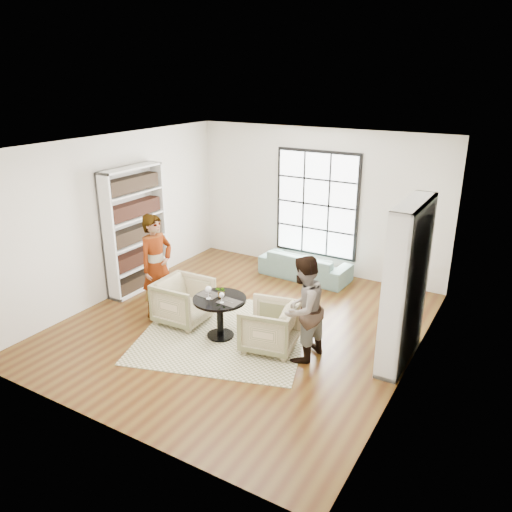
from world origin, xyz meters
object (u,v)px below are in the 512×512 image
Objects in this scene: pedestal_table at (220,309)px; person_right at (303,309)px; sofa at (305,265)px; armchair_right at (269,327)px; wine_glass_left at (208,290)px; flower_centerpiece at (222,292)px; person_left at (157,266)px; wine_glass_right at (222,295)px; armchair_left at (184,301)px.

person_right is (1.39, 0.09, 0.31)m from pedestal_table.
armchair_right is (0.73, -2.86, 0.10)m from sofa.
wine_glass_left reaches higher than flower_centerpiece.
armchair_right is at bearing -81.18° from person_right.
person_left is at bearing -81.95° from person_right.
flower_centerpiece is at bearing -79.34° from person_right.
wine_glass_right is 0.92× the size of flower_centerpiece.
armchair_right reaches higher than pedestal_table.
pedestal_table is 1.01× the size of armchair_left.
sofa is 3.26m from person_left.
sofa is 2.98m from armchair_left.
person_right is at bearing 9.39° from wine_glass_right.
pedestal_table is 2.96m from sofa.
wine_glass_right is at bearing -71.79° from person_right.
armchair_left is (-0.83, 0.13, -0.11)m from pedestal_table.
armchair_left reaches higher than sofa.
armchair_left is 1.67m from armchair_right.
flower_centerpiece is (-1.39, -0.04, -0.03)m from person_right.
wine_glass_right is (1.50, -0.25, -0.10)m from person_left.
person_left reaches higher than wine_glass_right.
sofa is 3.12m from wine_glass_right.
sofa is 1.16× the size of person_right.
armchair_right reaches higher than sofa.
armchair_left is 4.36× the size of flower_centerpiece.
pedestal_table is 0.46× the size of sofa.
pedestal_table is 1.43m from person_right.
person_left is 1.26m from wine_glass_left.
wine_glass_right reaches higher than armchair_left.
person_left reaches higher than wine_glass_left.
armchair_left is 2.26m from person_right.
person_left is at bearing 169.47° from wine_glass_left.
flower_centerpiece is at bearing 80.82° from pedestal_table.
wine_glass_left is at bearing -74.00° from person_right.
person_right is at bearing 3.74° from pedestal_table.
wine_glass_right is (0.12, -0.12, 0.31)m from pedestal_table.
wine_glass_left reaches higher than wine_glass_right.
flower_centerpiece reaches higher than armchair_left.
wine_glass_right reaches higher than sofa.
armchair_left is 0.86m from wine_glass_left.
pedestal_table is at bearing 36.44° from wine_glass_left.
armchair_right is 0.44× the size of person_left.
armchair_right is (1.67, -0.04, -0.01)m from armchair_left.
wine_glass_left reaches higher than sofa.
pedestal_table is at bearing 136.00° from wine_glass_right.
person_left is 1.14× the size of person_right.
armchair_left reaches higher than pedestal_table.
armchair_right is 4.20× the size of flower_centerpiece.
pedestal_table is 0.38m from wine_glass_left.
pedestal_table is 0.28m from flower_centerpiece.
wine_glass_right is (0.26, -0.02, -0.03)m from wine_glass_left.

